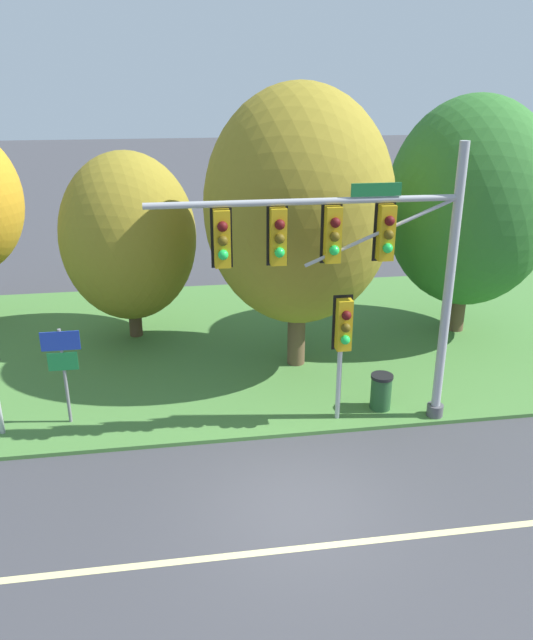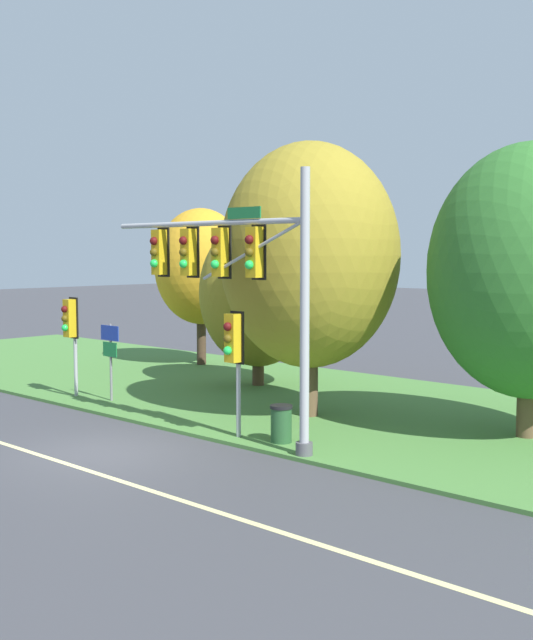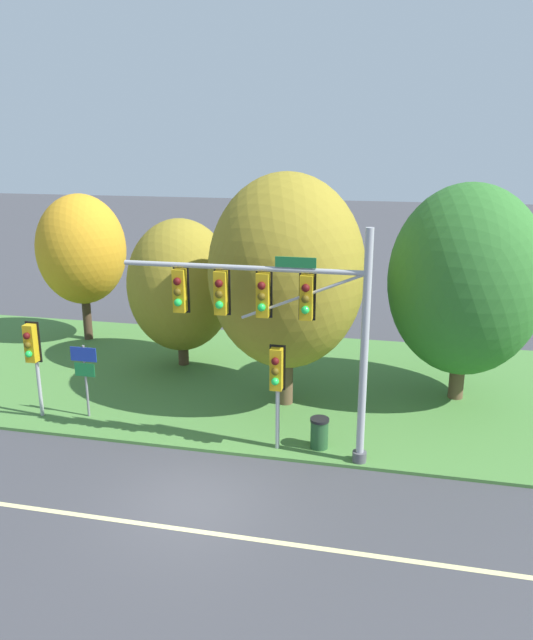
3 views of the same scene
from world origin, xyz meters
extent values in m
plane|color=#3D3D42|center=(0.00, 0.00, 0.00)|extent=(160.00, 160.00, 0.00)
cube|color=beige|center=(0.00, -1.20, 0.00)|extent=(36.00, 0.16, 0.01)
cube|color=#477A38|center=(0.00, 8.25, 0.05)|extent=(48.00, 11.50, 0.10)
cylinder|color=#9EA0A5|center=(3.98, 2.79, 3.40)|extent=(0.22, 0.22, 6.61)
cylinder|color=#4C4C51|center=(3.98, 2.79, 0.25)|extent=(0.40, 0.40, 0.30)
cylinder|color=#9EA0A5|center=(0.59, 2.79, 5.52)|extent=(6.77, 0.14, 0.14)
cylinder|color=#9EA0A5|center=(2.28, 2.79, 4.82)|extent=(3.41, 0.08, 1.47)
cube|color=gold|center=(2.38, 2.79, 4.79)|extent=(0.34, 0.28, 1.22)
cube|color=black|center=(2.38, 2.95, 4.79)|extent=(0.46, 0.04, 1.34)
sphere|color=#4C0C0C|center=(2.38, 2.61, 5.09)|extent=(0.22, 0.22, 0.22)
sphere|color=#51420C|center=(2.38, 2.61, 4.79)|extent=(0.22, 0.22, 0.22)
sphere|color=green|center=(2.38, 2.61, 4.49)|extent=(0.22, 0.22, 0.22)
cube|color=gold|center=(1.19, 2.79, 4.79)|extent=(0.34, 0.28, 1.22)
cube|color=black|center=(1.19, 2.95, 4.79)|extent=(0.46, 0.04, 1.34)
sphere|color=#4C0C0C|center=(1.19, 2.61, 5.09)|extent=(0.22, 0.22, 0.22)
sphere|color=#51420C|center=(1.19, 2.61, 4.79)|extent=(0.22, 0.22, 0.22)
sphere|color=green|center=(1.19, 2.61, 4.49)|extent=(0.22, 0.22, 0.22)
cube|color=gold|center=(0.00, 2.79, 4.79)|extent=(0.34, 0.28, 1.22)
cube|color=black|center=(0.00, 2.95, 4.79)|extent=(0.46, 0.04, 1.34)
sphere|color=#4C0C0C|center=(0.00, 2.61, 5.09)|extent=(0.22, 0.22, 0.22)
sphere|color=#51420C|center=(0.00, 2.61, 4.79)|extent=(0.22, 0.22, 0.22)
sphere|color=green|center=(0.00, 2.61, 4.49)|extent=(0.22, 0.22, 0.22)
cube|color=gold|center=(-1.20, 2.79, 4.79)|extent=(0.34, 0.28, 1.22)
cube|color=black|center=(-1.20, 2.95, 4.79)|extent=(0.46, 0.04, 1.34)
sphere|color=#4C0C0C|center=(-1.20, 2.61, 5.09)|extent=(0.22, 0.22, 0.22)
sphere|color=#51420C|center=(-1.20, 2.61, 4.79)|extent=(0.22, 0.22, 0.22)
sphere|color=green|center=(-1.20, 2.61, 4.49)|extent=(0.22, 0.22, 0.22)
cube|color=#196B33|center=(2.08, 2.74, 5.74)|extent=(1.10, 0.04, 0.28)
cylinder|color=#9EA0A5|center=(-6.46, 3.57, 1.66)|extent=(0.12, 0.12, 3.12)
cube|color=gold|center=(-6.46, 3.37, 2.66)|extent=(0.34, 0.28, 1.22)
cube|color=black|center=(-6.46, 3.53, 2.66)|extent=(0.46, 0.04, 1.34)
sphere|color=#4C0C0C|center=(-6.46, 3.19, 2.96)|extent=(0.22, 0.22, 0.22)
sphere|color=#51420C|center=(-6.46, 3.19, 2.66)|extent=(0.22, 0.22, 0.22)
sphere|color=green|center=(-6.46, 3.19, 2.36)|extent=(0.22, 0.22, 0.22)
cylinder|color=#9EA0A5|center=(1.56, 3.06, 1.65)|extent=(0.12, 0.12, 3.11)
cube|color=gold|center=(1.56, 2.86, 2.65)|extent=(0.34, 0.28, 1.22)
cube|color=black|center=(1.56, 3.02, 2.65)|extent=(0.46, 0.04, 1.34)
sphere|color=#4C0C0C|center=(1.56, 2.69, 2.95)|extent=(0.22, 0.22, 0.22)
sphere|color=#51420C|center=(1.56, 2.69, 2.65)|extent=(0.22, 0.22, 0.22)
sphere|color=green|center=(1.56, 2.69, 2.35)|extent=(0.22, 0.22, 0.22)
cylinder|color=slate|center=(-4.93, 3.86, 1.32)|extent=(0.08, 0.08, 2.44)
cube|color=#193399|center=(-4.93, 3.83, 2.26)|extent=(0.89, 0.03, 0.47)
cube|color=#197238|center=(-4.93, 3.83, 1.73)|extent=(0.69, 0.03, 0.46)
cylinder|color=#423021|center=(-8.92, 11.36, 1.62)|extent=(0.38, 0.38, 3.04)
ellipsoid|color=#C68C1E|center=(-8.92, 11.36, 4.20)|extent=(3.85, 3.85, 4.81)
cylinder|color=#4C3823|center=(-3.57, 9.18, 1.16)|extent=(0.41, 0.41, 2.13)
ellipsoid|color=olive|center=(-3.57, 9.18, 3.37)|extent=(4.15, 4.15, 5.19)
cylinder|color=brown|center=(1.16, 6.33, 1.70)|extent=(0.51, 0.51, 3.20)
ellipsoid|color=olive|center=(1.16, 6.33, 4.70)|extent=(5.11, 5.11, 6.39)
cylinder|color=brown|center=(6.92, 8.09, 1.50)|extent=(0.52, 0.52, 2.80)
ellipsoid|color=#2D6B28|center=(6.92, 8.09, 4.32)|extent=(5.16, 5.16, 6.44)
cylinder|color=#234C28|center=(2.75, 3.36, 0.53)|extent=(0.52, 0.52, 0.85)
cylinder|color=black|center=(2.75, 3.36, 0.99)|extent=(0.56, 0.56, 0.08)
camera|label=1|loc=(-2.21, -9.99, 7.97)|focal=35.00mm
camera|label=2|loc=(15.77, -11.16, 4.79)|focal=45.00mm
camera|label=3|loc=(4.87, -13.19, 8.89)|focal=35.00mm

